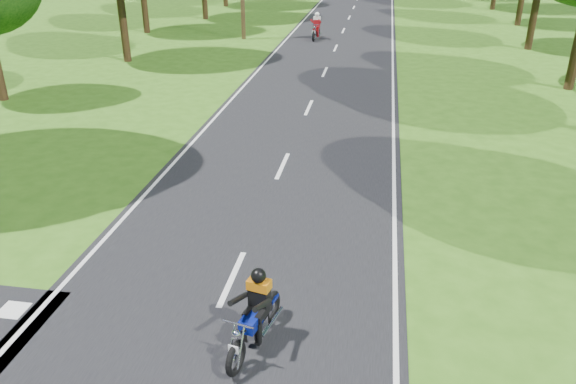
# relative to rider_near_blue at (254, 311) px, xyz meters

# --- Properties ---
(ground) EXTENTS (160.00, 160.00, 0.00)m
(ground) POSITION_rel_rider_near_blue_xyz_m (-0.91, -0.11, -0.74)
(ground) COLOR #305B14
(ground) RESTS_ON ground
(road_markings) EXTENTS (7.40, 140.00, 0.01)m
(road_markings) POSITION_rel_rider_near_blue_xyz_m (-1.04, 48.01, -0.71)
(road_markings) COLOR silver
(road_markings) RESTS_ON main_road
(rider_near_blue) EXTENTS (0.94, 1.81, 1.44)m
(rider_near_blue) POSITION_rel_rider_near_blue_xyz_m (0.00, 0.00, 0.00)
(rider_near_blue) COLOR navy
(rider_near_blue) RESTS_ON main_road
(rider_far_red) EXTENTS (0.76, 1.98, 1.63)m
(rider_far_red) POSITION_rel_rider_near_blue_xyz_m (-2.37, 28.44, 0.09)
(rider_far_red) COLOR #AB0D0D
(rider_far_red) RESTS_ON main_road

